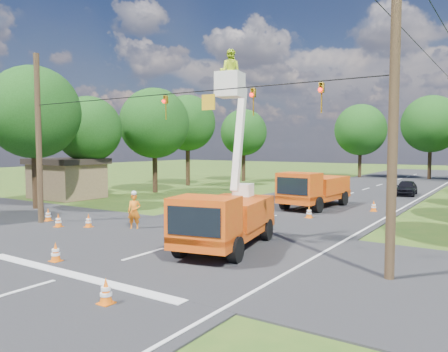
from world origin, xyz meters
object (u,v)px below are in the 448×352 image
Objects in this scene: traffic_cone_1 at (106,291)px; tree_left_b at (34,113)px; tree_left_e at (188,123)px; traffic_cone_7 at (374,206)px; traffic_cone_0 at (56,252)px; traffic_cone_4 at (89,221)px; pole_right_near at (394,115)px; tree_far_b at (431,124)px; second_truck at (314,189)px; distant_car at (406,188)px; traffic_cone_3 at (309,212)px; tree_left_c at (88,129)px; tree_left_d at (154,123)px; tree_left_f at (244,133)px; pole_left at (39,139)px; tree_far_a at (360,130)px; traffic_cone_2 at (268,223)px; ground_worker at (134,211)px; traffic_cone_5 at (58,221)px; traffic_cone_6 at (48,215)px; bucket_truck at (226,207)px.

traffic_cone_1 is 0.08× the size of tree_left_b.
traffic_cone_7 is at bearing -20.69° from tree_left_e.
traffic_cone_0 and traffic_cone_4 have the same top height.
tree_far_b reaches higher than pole_right_near.
second_truck is 11.94m from distant_car.
traffic_cone_3 is 19.13m from tree_left_c.
pole_right_near is 1.08× the size of tree_left_d.
tree_left_f reaches higher than traffic_cone_3.
pole_left is 0.97× the size of tree_left_b.
traffic_cone_3 is 15.39m from pole_left.
traffic_cone_1 is 25.19m from tree_left_c.
tree_far_a is (-9.37, 28.99, 5.83)m from traffic_cone_7.
tree_far_a is (-6.63, 38.06, 5.83)m from traffic_cone_2.
ground_worker is 0.18× the size of pole_right_near.
traffic_cone_0 and traffic_cone_3 have the same top height.
tree_far_a is at bearing 84.03° from pole_left.
tree_far_a reaches higher than tree_left_f.
tree_left_b is at bearing -141.88° from second_truck.
tree_left_c is at bearing 108.43° from tree_left_b.
pole_left is 1.12× the size of tree_left_c.
traffic_cone_2 and traffic_cone_5 have the same top height.
traffic_cone_5 is at bearing -178.98° from pole_right_near.
pole_left is at bearing -77.62° from traffic_cone_6.
tree_far_a reaches higher than traffic_cone_0.
pole_right_near reaches higher than tree_left_c.
bucket_truck is 0.87× the size of tree_left_d.
bucket_truck is 11.29× the size of traffic_cone_5.
pole_left is (-7.56, 4.46, 4.14)m from traffic_cone_0.
tree_left_c is (-19.32, 15.34, 5.08)m from traffic_cone_1.
bucket_truck is at bearing 2.64° from pole_left.
tree_far_b is at bearing 74.48° from pole_left.
distant_car is 28.62m from pole_left.
bucket_truck is 0.89× the size of pole_left.
tree_left_c is (-18.13, 4.06, 5.08)m from traffic_cone_2.
tree_left_f is 16.29m from tree_far_a.
tree_left_c is (-12.43, 7.45, 4.54)m from ground_worker.
traffic_cone_4 is 1.00× the size of traffic_cone_5.
tree_left_c reaches higher than traffic_cone_7.
bucket_truck is at bearing -80.09° from second_truck.
traffic_cone_0 and traffic_cone_7 have the same top height.
traffic_cone_3 is 0.08× the size of tree_left_f.
traffic_cone_7 is 25.53m from tree_left_f.
tree_left_f reaches higher than traffic_cone_5.
distant_car is 15.55m from traffic_cone_3.
pole_left is at bearing -79.98° from tree_left_f.
traffic_cone_4 is 3.34m from traffic_cone_6.
second_truck is at bearing 97.11° from traffic_cone_2.
traffic_cone_4 is 45.89m from tree_far_b.
tree_far_a is (4.50, 43.00, 1.69)m from pole_left.
traffic_cone_7 is at bearing 25.16° from ground_worker.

